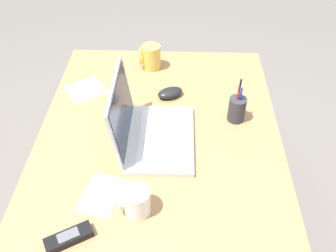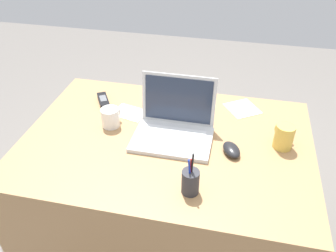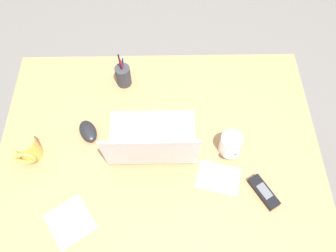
{
  "view_description": "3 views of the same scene",
  "coord_description": "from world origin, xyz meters",
  "px_view_note": "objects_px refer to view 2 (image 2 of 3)",
  "views": [
    {
      "loc": [
        -0.9,
        -0.07,
        1.66
      ],
      "look_at": [
        -0.01,
        -0.03,
        0.83
      ],
      "focal_mm": 39.88,
      "sensor_mm": 36.0,
      "label": 1
    },
    {
      "loc": [
        0.26,
        -1.17,
        1.67
      ],
      "look_at": [
        0.0,
        0.03,
        0.78
      ],
      "focal_mm": 37.78,
      "sensor_mm": 36.0,
      "label": 2
    },
    {
      "loc": [
        -0.02,
        0.63,
        1.91
      ],
      "look_at": [
        -0.03,
        -0.03,
        0.78
      ],
      "focal_mm": 36.47,
      "sensor_mm": 36.0,
      "label": 3
    }
  ],
  "objects_px": {
    "laptop": "(174,126)",
    "cordless_phone": "(103,100)",
    "coffee_mug_white": "(111,117)",
    "pen_holder": "(190,182)",
    "computer_mouse": "(231,150)",
    "coffee_mug_tall": "(284,136)"
  },
  "relations": [
    {
      "from": "computer_mouse",
      "to": "pen_holder",
      "type": "distance_m",
      "value": 0.28
    },
    {
      "from": "coffee_mug_white",
      "to": "laptop",
      "type": "bearing_deg",
      "value": -2.94
    },
    {
      "from": "coffee_mug_white",
      "to": "cordless_phone",
      "type": "distance_m",
      "value": 0.21
    },
    {
      "from": "laptop",
      "to": "pen_holder",
      "type": "height_order",
      "value": "laptop"
    },
    {
      "from": "coffee_mug_tall",
      "to": "coffee_mug_white",
      "type": "bearing_deg",
      "value": -179.29
    },
    {
      "from": "laptop",
      "to": "computer_mouse",
      "type": "height_order",
      "value": "laptop"
    },
    {
      "from": "coffee_mug_white",
      "to": "pen_holder",
      "type": "xyz_separation_m",
      "value": [
        0.42,
        -0.33,
        0.01
      ]
    },
    {
      "from": "cordless_phone",
      "to": "laptop",
      "type": "bearing_deg",
      "value": -25.45
    },
    {
      "from": "computer_mouse",
      "to": "pen_holder",
      "type": "xyz_separation_m",
      "value": [
        -0.13,
        -0.25,
        0.03
      ]
    },
    {
      "from": "laptop",
      "to": "computer_mouse",
      "type": "relative_size",
      "value": 3.22
    },
    {
      "from": "laptop",
      "to": "pen_holder",
      "type": "bearing_deg",
      "value": -68.77
    },
    {
      "from": "coffee_mug_white",
      "to": "pen_holder",
      "type": "distance_m",
      "value": 0.53
    },
    {
      "from": "laptop",
      "to": "cordless_phone",
      "type": "distance_m",
      "value": 0.44
    },
    {
      "from": "computer_mouse",
      "to": "coffee_mug_tall",
      "type": "height_order",
      "value": "coffee_mug_tall"
    },
    {
      "from": "laptop",
      "to": "coffee_mug_tall",
      "type": "height_order",
      "value": "laptop"
    },
    {
      "from": "coffee_mug_tall",
      "to": "pen_holder",
      "type": "xyz_separation_m",
      "value": [
        -0.33,
        -0.34,
        -0.0
      ]
    },
    {
      "from": "pen_holder",
      "to": "coffee_mug_white",
      "type": "bearing_deg",
      "value": 141.54
    },
    {
      "from": "laptop",
      "to": "coffee_mug_white",
      "type": "relative_size",
      "value": 3.62
    },
    {
      "from": "computer_mouse",
      "to": "coffee_mug_tall",
      "type": "bearing_deg",
      "value": -2.25
    },
    {
      "from": "laptop",
      "to": "cordless_phone",
      "type": "relative_size",
      "value": 2.48
    },
    {
      "from": "coffee_mug_white",
      "to": "coffee_mug_tall",
      "type": "height_order",
      "value": "coffee_mug_tall"
    },
    {
      "from": "coffee_mug_tall",
      "to": "cordless_phone",
      "type": "xyz_separation_m",
      "value": [
        -0.85,
        0.17,
        -0.04
      ]
    }
  ]
}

